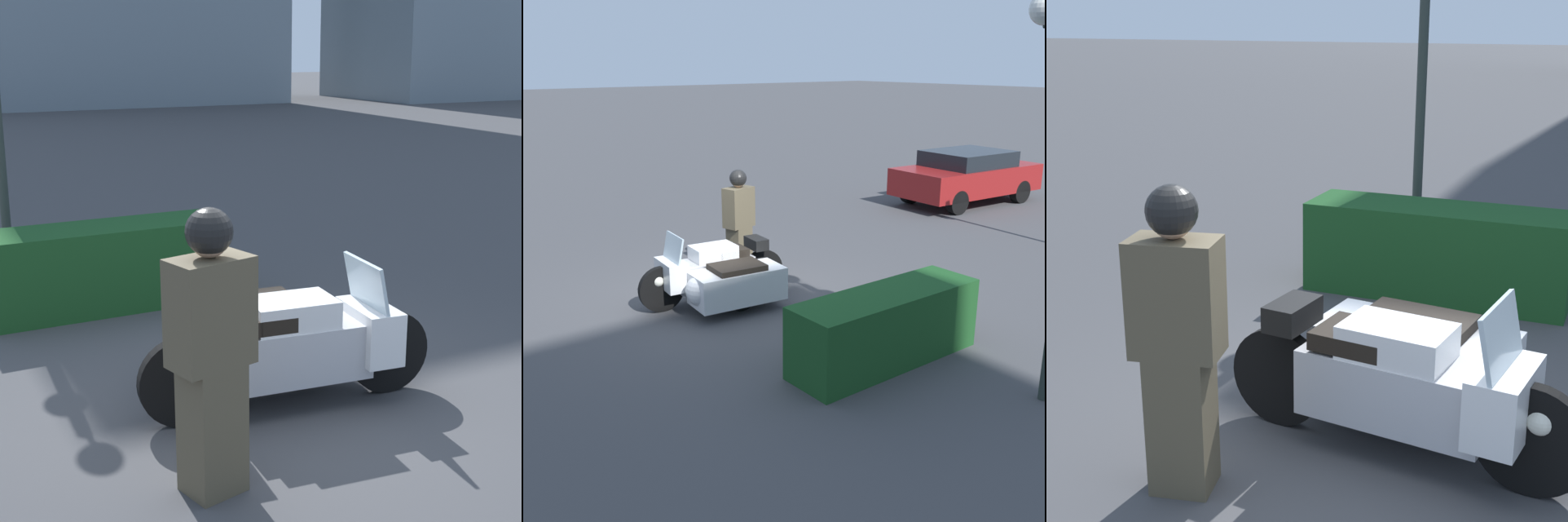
% 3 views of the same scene
% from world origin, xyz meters
% --- Properties ---
extents(ground_plane, '(160.00, 160.00, 0.00)m').
position_xyz_m(ground_plane, '(0.00, 0.00, 0.00)').
color(ground_plane, '#424244').
extents(police_motorcycle, '(2.49, 1.43, 1.18)m').
position_xyz_m(police_motorcycle, '(0.28, 0.28, 0.49)').
color(police_motorcycle, black).
rests_on(police_motorcycle, ground).
extents(officer_rider, '(0.57, 0.42, 1.90)m').
position_xyz_m(officer_rider, '(-0.86, -0.89, 1.00)').
color(officer_rider, brown).
rests_on(officer_rider, ground).
extents(hedge_bush_curbside, '(2.67, 0.80, 0.94)m').
position_xyz_m(hedge_bush_curbside, '(-0.34, 3.19, 0.47)').
color(hedge_bush_curbside, '#19471E').
rests_on(hedge_bush_curbside, ground).
extents(parked_car_background, '(4.11, 2.08, 1.40)m').
position_xyz_m(parked_car_background, '(-9.11, -2.26, 0.75)').
color(parked_car_background, maroon).
rests_on(parked_car_background, ground).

